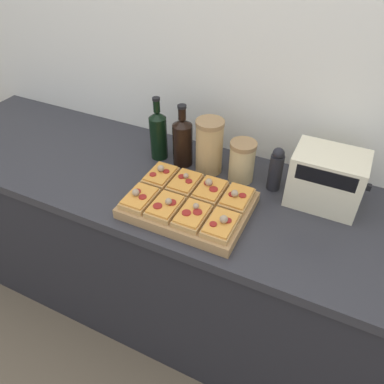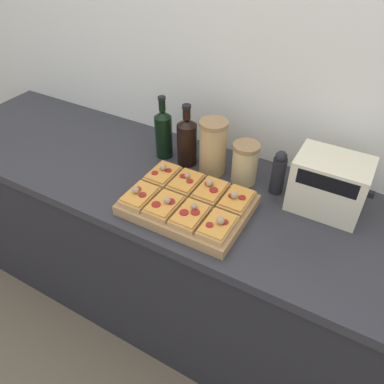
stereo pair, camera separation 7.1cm
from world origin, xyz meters
The scene contains 18 objects.
ground_plane centered at (0.00, 0.00, 0.00)m, with size 12.00×12.00×0.00m, color brown.
wall_back centered at (0.00, 0.67, 1.25)m, with size 6.00×0.06×2.50m.
kitchen_counter centered at (0.00, 0.32, 0.44)m, with size 2.63×0.67×0.88m.
cutting_board centered at (0.03, 0.19, 0.90)m, with size 0.44×0.33×0.04m, color #A37A4C.
pizza_slice_back_left centered at (-0.13, 0.27, 0.94)m, with size 0.10×0.14×0.05m.
pizza_slice_back_midleft centered at (-0.02, 0.27, 0.93)m, with size 0.10×0.14×0.05m.
pizza_slice_back_midright centered at (0.09, 0.27, 0.94)m, with size 0.10×0.14×0.06m.
pizza_slice_back_right centered at (0.19, 0.27, 0.94)m, with size 0.10×0.14×0.05m.
pizza_slice_front_left centered at (-0.13, 0.12, 0.94)m, with size 0.10×0.14×0.05m.
pizza_slice_front_midleft centered at (-0.02, 0.12, 0.94)m, with size 0.10×0.14×0.05m.
pizza_slice_front_midright centered at (0.09, 0.12, 0.94)m, with size 0.10×0.14×0.05m.
pizza_slice_front_right centered at (0.19, 0.12, 0.94)m, with size 0.10×0.14×0.06m.
olive_oil_bottle centered at (-0.24, 0.45, 1.00)m, with size 0.07×0.07×0.28m.
wine_bottle centered at (-0.12, 0.45, 0.99)m, with size 0.08×0.08×0.27m.
grain_jar_tall centered at (0.00, 0.45, 1.00)m, with size 0.11×0.11×0.23m.
grain_jar_short centered at (0.14, 0.45, 0.97)m, with size 0.11×0.11×0.17m.
pepper_mill centered at (0.28, 0.45, 0.97)m, with size 0.05×0.05×0.19m.
toaster_oven centered at (0.47, 0.45, 0.99)m, with size 0.28×0.18×0.21m.
Camera 2 is at (0.56, -0.71, 1.81)m, focal length 35.00 mm.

